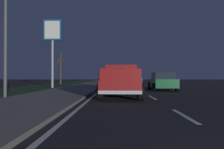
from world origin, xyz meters
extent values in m
plane|color=black|center=(27.00, 0.00, 0.00)|extent=(144.00, 144.00, 0.00)
cube|color=slate|center=(27.00, 5.70, 0.06)|extent=(108.00, 4.00, 0.12)
cube|color=#1E3819|center=(27.00, 10.70, 0.00)|extent=(108.00, 6.00, 0.01)
cube|color=silver|center=(5.09, 0.00, 0.00)|extent=(2.40, 0.14, 0.01)
cube|color=silver|center=(10.80, 0.00, 0.00)|extent=(2.40, 0.14, 0.01)
cube|color=silver|center=(16.08, 0.00, 0.00)|extent=(2.40, 0.14, 0.01)
cube|color=silver|center=(21.51, 0.00, 0.00)|extent=(2.40, 0.14, 0.01)
cube|color=silver|center=(27.37, 0.00, 0.00)|extent=(2.40, 0.14, 0.01)
cube|color=silver|center=(32.53, 0.00, 0.00)|extent=(2.40, 0.14, 0.01)
cube|color=silver|center=(39.01, 0.00, 0.00)|extent=(2.40, 0.14, 0.01)
cube|color=silver|center=(44.32, 0.00, 0.00)|extent=(2.40, 0.14, 0.01)
cube|color=silver|center=(50.83, 0.00, 0.00)|extent=(2.40, 0.14, 0.01)
cube|color=silver|center=(57.46, 0.00, 0.00)|extent=(2.40, 0.14, 0.01)
cube|color=silver|center=(62.79, 0.00, 0.00)|extent=(2.40, 0.14, 0.01)
cube|color=silver|center=(68.15, 0.00, 0.00)|extent=(2.40, 0.14, 0.01)
cube|color=silver|center=(73.97, 0.00, 0.00)|extent=(2.40, 0.14, 0.01)
cube|color=silver|center=(79.77, 0.00, 0.00)|extent=(2.40, 0.14, 0.01)
cube|color=silver|center=(27.00, 3.40, 0.00)|extent=(108.00, 0.14, 0.01)
cube|color=maroon|center=(11.14, 1.75, 0.67)|extent=(5.47, 2.20, 0.60)
cube|color=maroon|center=(12.33, 1.71, 1.42)|extent=(2.23, 1.92, 0.90)
cube|color=#1E2833|center=(11.28, 1.74, 1.47)|extent=(0.09, 1.44, 0.50)
cube|color=maroon|center=(10.10, 2.73, 1.25)|extent=(3.02, 0.19, 0.56)
cube|color=maroon|center=(10.03, 0.85, 1.25)|extent=(3.02, 0.19, 0.56)
cube|color=maroon|center=(8.48, 1.85, 1.25)|extent=(0.15, 1.88, 0.56)
cube|color=silver|center=(8.48, 1.85, 0.45)|extent=(0.19, 2.00, 0.16)
cube|color=red|center=(8.52, 2.65, 1.45)|extent=(0.07, 0.14, 0.20)
cube|color=red|center=(8.46, 1.05, 1.45)|extent=(0.07, 0.14, 0.20)
ellipsoid|color=#4C422D|center=(10.06, 1.79, 1.29)|extent=(2.65, 1.62, 0.64)
sphere|color=silver|center=(10.57, 2.13, 1.15)|extent=(0.40, 0.40, 0.40)
sphere|color=beige|center=(9.45, 1.51, 1.13)|extent=(0.34, 0.34, 0.34)
cylinder|color=black|center=(12.96, 2.68, 0.42)|extent=(0.84, 0.28, 0.84)
cylinder|color=black|center=(12.88, 0.68, 0.42)|extent=(0.84, 0.28, 0.84)
cylinder|color=black|center=(9.40, 2.82, 0.42)|extent=(0.84, 0.28, 0.84)
cylinder|color=black|center=(9.32, 0.82, 0.42)|extent=(0.84, 0.28, 0.84)
cube|color=navy|center=(38.04, -1.53, 0.63)|extent=(4.43, 1.89, 0.70)
cube|color=#1E2833|center=(37.80, -1.54, 1.26)|extent=(2.49, 1.63, 0.56)
cylinder|color=black|center=(39.52, -0.60, 0.34)|extent=(0.68, 0.22, 0.68)
cylinder|color=black|center=(39.56, -2.40, 0.34)|extent=(0.68, 0.22, 0.68)
cylinder|color=black|center=(36.53, -0.66, 0.34)|extent=(0.68, 0.22, 0.68)
cylinder|color=black|center=(36.57, -2.46, 0.34)|extent=(0.68, 0.22, 0.68)
cube|color=red|center=(35.90, -1.58, 0.68)|extent=(0.11, 1.51, 0.10)
cube|color=silver|center=(18.30, 1.91, 0.63)|extent=(4.41, 1.82, 0.70)
cube|color=#1E2833|center=(18.05, 1.91, 1.26)|extent=(2.47, 1.60, 0.56)
cylinder|color=black|center=(19.80, 2.80, 0.34)|extent=(0.68, 0.22, 0.68)
cylinder|color=black|center=(19.80, 1.00, 0.34)|extent=(0.68, 0.22, 0.68)
cylinder|color=black|center=(16.81, 2.82, 0.34)|extent=(0.68, 0.22, 0.68)
cylinder|color=black|center=(16.80, 1.02, 0.34)|extent=(0.68, 0.22, 0.68)
cube|color=red|center=(16.15, 1.92, 0.68)|extent=(0.09, 1.51, 0.10)
cube|color=maroon|center=(30.42, 1.56, 0.63)|extent=(4.43, 1.86, 0.70)
cube|color=#1E2833|center=(30.17, 1.56, 1.26)|extent=(2.49, 1.62, 0.56)
cylinder|color=black|center=(31.90, 2.49, 0.34)|extent=(0.68, 0.22, 0.68)
cylinder|color=black|center=(31.92, 0.69, 0.34)|extent=(0.68, 0.22, 0.68)
cylinder|color=black|center=(28.91, 2.44, 0.34)|extent=(0.68, 0.22, 0.68)
cylinder|color=black|center=(28.93, 0.64, 0.34)|extent=(0.68, 0.22, 0.68)
cube|color=red|center=(28.27, 1.53, 0.68)|extent=(0.10, 1.51, 0.10)
cube|color=#14592D|center=(17.34, -1.93, 0.63)|extent=(4.45, 1.91, 0.70)
cube|color=#1E2833|center=(17.09, -1.92, 1.26)|extent=(2.50, 1.65, 0.56)
cylinder|color=black|center=(18.86, -1.07, 0.34)|extent=(0.68, 0.22, 0.68)
cylinder|color=black|center=(18.81, -2.87, 0.34)|extent=(0.68, 0.22, 0.68)
cylinder|color=black|center=(15.87, -0.99, 0.34)|extent=(0.68, 0.22, 0.68)
cylinder|color=black|center=(15.82, -2.79, 0.34)|extent=(0.68, 0.22, 0.68)
cube|color=red|center=(15.19, -1.87, 0.68)|extent=(0.12, 1.51, 0.10)
cylinder|color=#99999E|center=(21.39, 8.77, 3.61)|extent=(0.24, 0.24, 7.22)
cube|color=navy|center=(21.39, 8.77, 6.12)|extent=(0.24, 1.90, 2.20)
cube|color=silver|center=(21.26, 8.77, 6.12)|extent=(0.04, 1.60, 1.87)
cylinder|color=#4C4C51|center=(10.06, 7.95, 3.53)|extent=(0.18, 0.18, 7.05)
cylinder|color=#423323|center=(32.46, 10.76, 2.42)|extent=(0.28, 0.28, 4.83)
cylinder|color=#423323|center=(32.02, 10.94, 3.76)|extent=(0.94, 0.50, 0.96)
cylinder|color=#423323|center=(32.25, 11.15, 3.38)|extent=(0.49, 0.87, 1.10)
cylinder|color=#423323|center=(32.19, 10.51, 4.10)|extent=(0.62, 0.60, 1.24)
camera|label=1|loc=(-1.44, 2.01, 1.16)|focal=34.92mm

